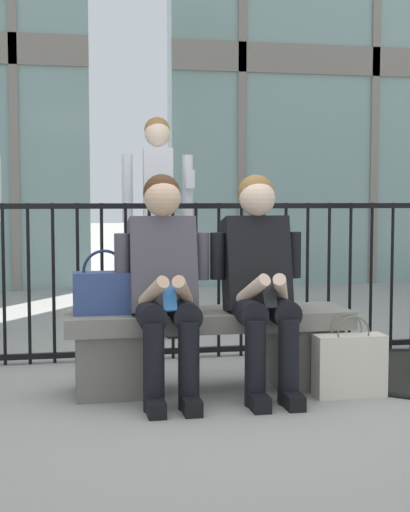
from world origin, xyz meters
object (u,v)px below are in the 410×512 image
seated_person_companion (260,276)px  bystander_further_back (158,209)px  stone_bench (208,342)px  seated_person_with_phone (164,278)px  shopping_bag (349,364)px  handbag_on_bench (104,291)px

seated_person_companion → bystander_further_back: bearing=100.6°
stone_bench → seated_person_with_phone: (-0.26, -0.13, 0.38)m
seated_person_with_phone → shopping_bag: size_ratio=2.69×
handbag_on_bench → bystander_further_back: (0.51, 1.69, 0.43)m
seated_person_with_phone → handbag_on_bench: bearing=159.4°
seated_person_with_phone → bystander_further_back: 1.86m
handbag_on_bench → bystander_further_back: size_ratio=0.21×
seated_person_companion → bystander_further_back: 1.88m
seated_person_companion → handbag_on_bench: bearing=172.0°
bystander_further_back → handbag_on_bench: bearing=-106.6°
bystander_further_back → seated_person_with_phone: bearing=-96.0°
seated_person_with_phone → seated_person_companion: size_ratio=1.00×
stone_bench → bystander_further_back: bystander_further_back is taller
stone_bench → handbag_on_bench: 0.65m
seated_person_companion → shopping_bag: (0.47, -0.16, -0.47)m
stone_bench → shopping_bag: bearing=-21.5°
seated_person_with_phone → seated_person_companion: 0.53m
seated_person_with_phone → shopping_bag: seated_person_with_phone is taller
seated_person_companion → handbag_on_bench: seated_person_companion is taller
handbag_on_bench → shopping_bag: size_ratio=0.78×
stone_bench → shopping_bag: 0.79m
shopping_bag → stone_bench: bearing=158.5°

